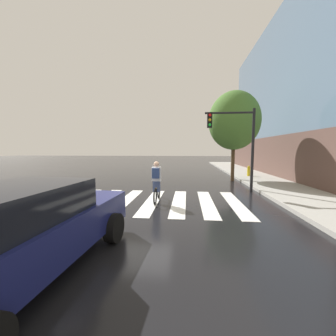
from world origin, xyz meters
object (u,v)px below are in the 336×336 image
Objects in this scene: sedan_near at (20,231)px; cyclist at (157,182)px; fire_hydrant at (249,171)px; traffic_light_near at (236,136)px; street_tree_near at (234,121)px.

cyclist reaches higher than sedan_near.
cyclist is 9.76m from fire_hydrant.
cyclist is at bearing -127.58° from fire_hydrant.
cyclist is 0.41× the size of traffic_light_near.
sedan_near is 0.77× the size of street_tree_near.
street_tree_near is at bearing 54.44° from cyclist.
cyclist is 4.85m from traffic_light_near.
traffic_light_near is (5.19, 7.47, 2.04)m from sedan_near.
fire_hydrant is at bearing 66.83° from traffic_light_near.
sedan_near is at bearing -124.82° from traffic_light_near.
sedan_near is 13.04m from street_tree_near.
fire_hydrant is at bearing 59.70° from sedan_near.
street_tree_near reaches higher than sedan_near.
sedan_near is 1.12× the size of traffic_light_near.
street_tree_near reaches higher than cyclist.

